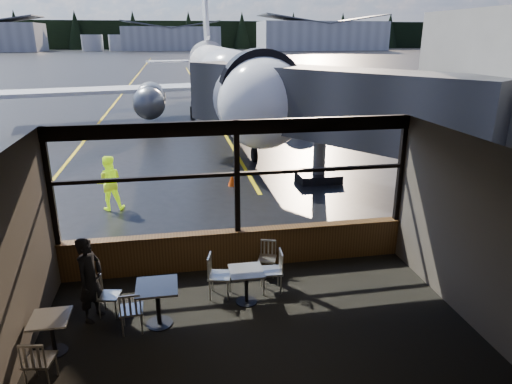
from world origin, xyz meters
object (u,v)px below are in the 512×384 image
object	(u,v)px
cafe_table_left	(53,335)
chair_near_w	(220,276)
chair_near_n	(267,259)
chair_left_s	(40,361)
cone_nose	(232,180)
chair_near_e	(271,271)
cafe_table_mid	(158,305)
chair_mid_w	(109,296)
jet_bridge	(317,119)
chair_mid_s	(131,310)
cafe_table_near	(246,286)
airliner	(224,39)
ground_crew	(109,183)
passenger	(90,280)

from	to	relation	value
cafe_table_left	chair_near_w	bearing A→B (deg)	23.08
chair_near_n	chair_left_s	size ratio (longest dim) A/B	0.93
cone_nose	chair_near_w	bearing A→B (deg)	-99.43
chair_near_w	chair_near_e	bearing A→B (deg)	104.39
cafe_table_mid	chair_mid_w	size ratio (longest dim) A/B	1.01
jet_bridge	cafe_table_mid	bearing A→B (deg)	-125.64
chair_mid_w	chair_near_n	bearing A→B (deg)	117.52
jet_bridge	chair_mid_s	size ratio (longest dim) A/B	13.15
cafe_table_left	chair_mid_w	xyz separation A→B (m)	(0.83, 1.01, 0.06)
cafe_table_near	chair_near_e	world-z (taller)	chair_near_e
airliner	cafe_table_left	world-z (taller)	airliner
cafe_table_mid	chair_mid_w	xyz separation A→B (m)	(-0.95, 0.51, -0.01)
cafe_table_left	jet_bridge	bearing A→B (deg)	48.25
chair_near_e	chair_mid_s	world-z (taller)	chair_near_e
cafe_table_near	chair_near_e	size ratio (longest dim) A/B	0.78
airliner	ground_crew	xyz separation A→B (m)	(-5.54, -16.09, -4.21)
chair_near_n	chair_mid_s	distance (m)	3.30
jet_bridge	chair_left_s	xyz separation A→B (m)	(-7.19, -8.82, -2.06)
chair_mid_s	chair_mid_w	size ratio (longest dim) A/B	1.05
airliner	chair_near_w	bearing A→B (deg)	-96.92
cafe_table_mid	chair_near_e	world-z (taller)	chair_near_e
cafe_table_mid	cone_nose	distance (m)	8.61
chair_near_e	chair_mid_s	size ratio (longest dim) A/B	1.08
chair_mid_w	cone_nose	bearing A→B (deg)	167.15
chair_near_e	chair_mid_w	xyz separation A→B (m)	(-3.30, -0.29, -0.06)
airliner	chair_left_s	world-z (taller)	airliner
cafe_table_near	chair_left_s	size ratio (longest dim) A/B	0.84
cafe_table_mid	chair_mid_s	bearing A→B (deg)	-167.72
chair_near_n	chair_mid_s	size ratio (longest dim) A/B	0.93
chair_mid_s	jet_bridge	bearing A→B (deg)	50.05
ground_crew	chair_mid_w	bearing A→B (deg)	92.56
cafe_table_left	airliner	bearing A→B (deg)	76.17
ground_crew	passenger	bearing A→B (deg)	89.74
cafe_table_left	chair_near_e	bearing A→B (deg)	17.58
chair_near_w	cone_nose	bearing A→B (deg)	-176.04
cone_nose	passenger	bearing A→B (deg)	-115.52
chair_left_s	chair_near_n	bearing A→B (deg)	42.40
chair_near_n	chair_mid_w	bearing A→B (deg)	35.69
cafe_table_left	passenger	world-z (taller)	passenger
cafe_table_mid	cone_nose	size ratio (longest dim) A/B	1.91
cafe_table_near	chair_mid_w	size ratio (longest dim) A/B	0.89
cafe_table_near	cafe_table_mid	size ratio (longest dim) A/B	0.88
chair_mid_w	cone_nose	world-z (taller)	chair_mid_w
jet_bridge	chair_mid_w	size ratio (longest dim) A/B	13.86
jet_bridge	chair_left_s	distance (m)	11.56
passenger	cone_nose	bearing A→B (deg)	1.77
airliner	passenger	size ratio (longest dim) A/B	19.56
cafe_table_near	chair_near_e	bearing A→B (deg)	30.28
chair_left_s	chair_near_e	bearing A→B (deg)	35.57
cafe_table_mid	chair_mid_w	bearing A→B (deg)	151.57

